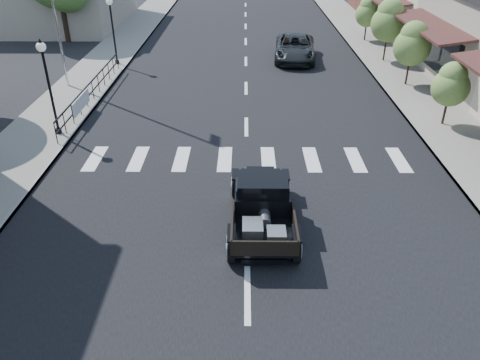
{
  "coord_description": "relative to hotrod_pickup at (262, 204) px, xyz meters",
  "views": [
    {
      "loc": [
        -0.1,
        -11.31,
        7.93
      ],
      "look_at": [
        -0.21,
        0.75,
        1.0
      ],
      "focal_mm": 35.0,
      "sensor_mm": 36.0,
      "label": 1
    }
  ],
  "objects": [
    {
      "name": "lamp_post_b",
      "position": [
        -8.03,
        6.2,
        1.27
      ],
      "size": [
        0.36,
        0.36,
        3.76
      ],
      "primitive_type": null,
      "color": "black",
      "rests_on": "sidewalk_left"
    },
    {
      "name": "small_tree_c",
      "position": [
        7.87,
        12.55,
        0.93
      ],
      "size": [
        1.84,
        1.84,
        3.07
      ],
      "primitive_type": null,
      "color": "#5C7C38",
      "rests_on": "sidewalk_right"
    },
    {
      "name": "ground",
      "position": [
        -0.43,
        0.2,
        -0.76
      ],
      "size": [
        120.0,
        120.0,
        0.0
      ],
      "primitive_type": "plane",
      "color": "black",
      "rests_on": "ground"
    },
    {
      "name": "road",
      "position": [
        -0.43,
        15.2,
        -0.75
      ],
      "size": [
        14.0,
        80.0,
        0.02
      ],
      "primitive_type": "cube",
      "color": "black",
      "rests_on": "ground"
    },
    {
      "name": "railing",
      "position": [
        -7.73,
        10.2,
        -0.11
      ],
      "size": [
        0.08,
        10.0,
        1.0
      ],
      "primitive_type": null,
      "color": "black",
      "rests_on": "sidewalk_left"
    },
    {
      "name": "lamp_post_c",
      "position": [
        -8.03,
        16.2,
        1.27
      ],
      "size": [
        0.36,
        0.36,
        3.76
      ],
      "primitive_type": null,
      "color": "black",
      "rests_on": "sidewalk_left"
    },
    {
      "name": "second_car",
      "position": [
        2.57,
        17.65,
        -0.04
      ],
      "size": [
        2.8,
        5.33,
        1.43
      ],
      "primitive_type": "imported",
      "rotation": [
        0.0,
        0.0,
        -0.09
      ],
      "color": "black",
      "rests_on": "ground"
    },
    {
      "name": "banner",
      "position": [
        -7.65,
        8.2,
        -0.31
      ],
      "size": [
        0.04,
        2.2,
        0.6
      ],
      "primitive_type": null,
      "color": "silver",
      "rests_on": "sidewalk_left"
    },
    {
      "name": "storefront_far",
      "position": [
        14.57,
        22.2,
        1.49
      ],
      "size": [
        10.0,
        9.0,
        4.5
      ],
      "primitive_type": "cube",
      "color": "beige",
      "rests_on": "ground"
    },
    {
      "name": "hotrod_pickup",
      "position": [
        0.0,
        0.0,
        0.0
      ],
      "size": [
        2.04,
        4.37,
        1.51
      ],
      "primitive_type": null,
      "rotation": [
        0.0,
        0.0,
        -0.0
      ],
      "color": "black",
      "rests_on": "ground"
    },
    {
      "name": "sidewalk_left",
      "position": [
        -8.93,
        15.2,
        -0.68
      ],
      "size": [
        3.0,
        80.0,
        0.15
      ],
      "primitive_type": "cube",
      "color": "gray",
      "rests_on": "ground"
    },
    {
      "name": "small_tree_d",
      "position": [
        7.87,
        17.05,
        1.1
      ],
      "size": [
        2.05,
        2.05,
        3.41
      ],
      "primitive_type": null,
      "color": "#5C7C38",
      "rests_on": "sidewalk_right"
    },
    {
      "name": "sidewalk_right",
      "position": [
        8.07,
        15.2,
        -0.68
      ],
      "size": [
        3.0,
        80.0,
        0.15
      ],
      "primitive_type": "cube",
      "color": "gray",
      "rests_on": "ground"
    },
    {
      "name": "small_tree_e",
      "position": [
        7.87,
        22.2,
        0.77
      ],
      "size": [
        1.65,
        1.65,
        2.76
      ],
      "primitive_type": null,
      "color": "#5C7C38",
      "rests_on": "sidewalk_right"
    },
    {
      "name": "road_markings",
      "position": [
        -0.43,
        10.2,
        -0.76
      ],
      "size": [
        12.0,
        60.0,
        0.06
      ],
      "primitive_type": null,
      "color": "silver",
      "rests_on": "ground"
    },
    {
      "name": "small_tree_b",
      "position": [
        7.87,
        7.32,
        0.66
      ],
      "size": [
        1.52,
        1.52,
        2.53
      ],
      "primitive_type": null,
      "color": "#5C7C38",
      "rests_on": "sidewalk_right"
    }
  ]
}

